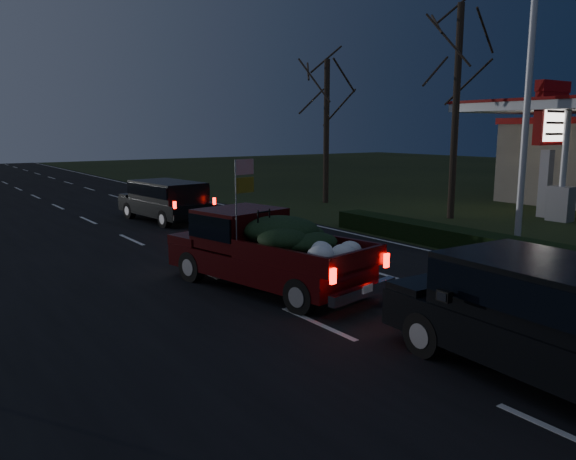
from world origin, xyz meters
TOP-DOWN VIEW (x-y plane):
  - ground at (0.00, 0.00)m, footprint 120.00×120.00m
  - road_asphalt at (0.00, 0.00)m, footprint 14.00×120.00m
  - hedge_row at (7.80, 3.00)m, footprint 1.00×10.00m
  - light_pole at (9.50, 2.00)m, footprint 0.50×0.90m
  - gas_price_pylon at (16.00, 4.99)m, footprint 2.00×0.41m
  - gas_canopy at (18.00, 6.00)m, footprint 7.10×6.10m
  - bare_tree_mid at (12.50, 7.00)m, footprint 3.60×3.60m
  - bare_tree_far at (11.50, 14.00)m, footprint 3.60×3.60m
  - pickup_truck at (0.58, 2.64)m, footprint 2.89×5.37m
  - lead_suv at (2.56, 13.02)m, footprint 2.36×4.72m
  - rear_suv at (1.31, -3.99)m, footprint 2.36×5.05m

SIDE VIEW (x-z plane):
  - ground at x=0.00m, z-range 0.00..0.00m
  - road_asphalt at x=0.00m, z-range 0.00..0.02m
  - hedge_row at x=7.80m, z-range 0.00..0.60m
  - lead_suv at x=2.56m, z-range 0.33..1.64m
  - pickup_truck at x=0.58m, z-range -0.34..2.34m
  - rear_suv at x=1.31m, z-range 0.37..1.79m
  - gas_price_pylon at x=16.00m, z-range 0.98..6.56m
  - gas_canopy at x=18.00m, z-range 1.91..6.79m
  - bare_tree_far at x=11.50m, z-range 1.73..8.73m
  - light_pole at x=9.50m, z-range 0.90..10.06m
  - bare_tree_mid at x=12.50m, z-range 2.10..10.60m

